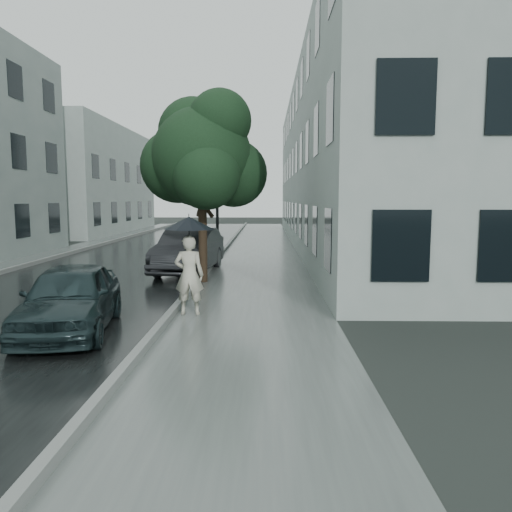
{
  "coord_description": "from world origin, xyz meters",
  "views": [
    {
      "loc": [
        0.51,
        -8.88,
        2.57
      ],
      "look_at": [
        0.28,
        2.17,
        1.3
      ],
      "focal_mm": 35.0,
      "sensor_mm": 36.0,
      "label": 1
    }
  ],
  "objects_px": {
    "street_tree": "(202,156)",
    "car_far": "(189,250)",
    "lamp_post": "(213,190)",
    "car_near": "(71,298)",
    "pedestrian": "(189,275)"
  },
  "relations": [
    {
      "from": "street_tree",
      "to": "car_far",
      "type": "height_order",
      "value": "street_tree"
    },
    {
      "from": "car_far",
      "to": "street_tree",
      "type": "bearing_deg",
      "value": -62.71
    },
    {
      "from": "street_tree",
      "to": "lamp_post",
      "type": "height_order",
      "value": "street_tree"
    },
    {
      "from": "street_tree",
      "to": "car_near",
      "type": "bearing_deg",
      "value": -106.79
    },
    {
      "from": "car_far",
      "to": "pedestrian",
      "type": "bearing_deg",
      "value": -75.59
    },
    {
      "from": "street_tree",
      "to": "lamp_post",
      "type": "bearing_deg",
      "value": 91.96
    },
    {
      "from": "lamp_post",
      "to": "car_far",
      "type": "bearing_deg",
      "value": -107.87
    },
    {
      "from": "street_tree",
      "to": "car_near",
      "type": "height_order",
      "value": "street_tree"
    },
    {
      "from": "car_far",
      "to": "lamp_post",
      "type": "bearing_deg",
      "value": 82.53
    },
    {
      "from": "street_tree",
      "to": "car_far",
      "type": "bearing_deg",
      "value": 111.77
    },
    {
      "from": "pedestrian",
      "to": "street_tree",
      "type": "bearing_deg",
      "value": -86.82
    },
    {
      "from": "car_near",
      "to": "car_far",
      "type": "xyz_separation_m",
      "value": [
        1.07,
        7.89,
        0.1
      ]
    },
    {
      "from": "pedestrian",
      "to": "lamp_post",
      "type": "distance_m",
      "value": 9.21
    },
    {
      "from": "pedestrian",
      "to": "car_near",
      "type": "bearing_deg",
      "value": 36.0
    },
    {
      "from": "lamp_post",
      "to": "car_near",
      "type": "height_order",
      "value": "lamp_post"
    }
  ]
}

